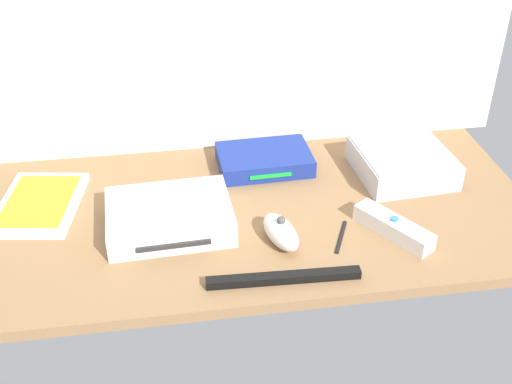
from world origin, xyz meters
The scene contains 9 objects.
ground_plane centered at (0.00, 0.00, -1.00)cm, with size 100.00×48.00×2.00cm, color #936D47.
game_console centered at (-15.36, -2.54, 2.20)cm, with size 21.74×17.27×4.40cm.
mini_computer centered at (29.81, 8.09, 2.64)cm, with size 18.17×18.17×5.30cm.
game_case centered at (-38.27, 6.98, 0.76)cm, with size 16.50×20.95×1.56cm.
network_router centered at (3.91, 14.59, 1.70)cm, with size 18.40×12.84×3.40cm.
remote_wand centered at (21.83, -10.44, 1.51)cm, with size 11.02×14.40×3.40cm.
remote_nunchuk centered at (2.69, -9.51, 2.04)cm, with size 6.89×10.81×5.10cm.
sensor_bar centered at (1.34, -19.33, 0.70)cm, with size 24.00×1.80×1.40cm, color black.
stylus_pen centered at (12.95, -9.96, 0.35)cm, with size 0.70×0.70×9.00cm, color black.
Camera 1 is at (-14.32, -92.62, 66.19)cm, focal length 45.04 mm.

